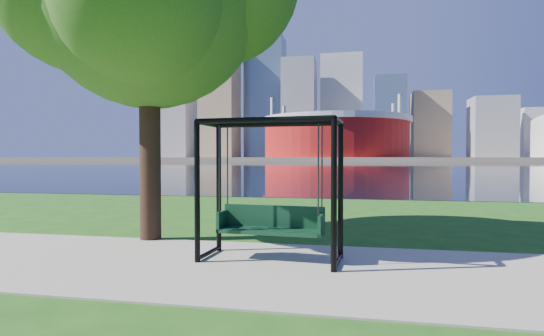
# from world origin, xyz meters

# --- Properties ---
(ground) EXTENTS (900.00, 900.00, 0.00)m
(ground) POSITION_xyz_m (0.00, 0.00, 0.00)
(ground) COLOR #1E5114
(ground) RESTS_ON ground
(path) EXTENTS (120.00, 4.00, 0.03)m
(path) POSITION_xyz_m (0.00, -0.50, 0.01)
(path) COLOR #9E937F
(path) RESTS_ON ground
(river) EXTENTS (900.00, 180.00, 0.02)m
(river) POSITION_xyz_m (0.00, 102.00, 0.01)
(river) COLOR black
(river) RESTS_ON ground
(far_bank) EXTENTS (900.00, 228.00, 2.00)m
(far_bank) POSITION_xyz_m (0.00, 306.00, 1.00)
(far_bank) COLOR #937F60
(far_bank) RESTS_ON ground
(stadium) EXTENTS (83.00, 83.00, 32.00)m
(stadium) POSITION_xyz_m (-10.00, 235.00, 14.23)
(stadium) COLOR maroon
(stadium) RESTS_ON far_bank
(skyline) EXTENTS (392.00, 66.00, 96.50)m
(skyline) POSITION_xyz_m (-4.27, 319.39, 35.89)
(skyline) COLOR gray
(skyline) RESTS_ON far_bank
(swing) EXTENTS (2.60, 1.28, 2.59)m
(swing) POSITION_xyz_m (-0.24, 0.06, 1.25)
(swing) COLOR black
(swing) RESTS_ON ground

